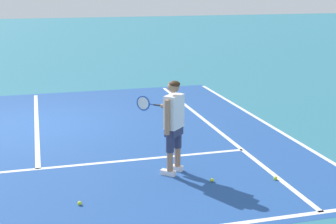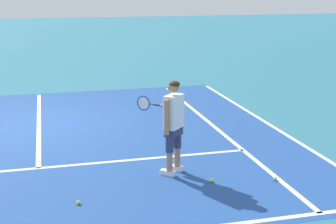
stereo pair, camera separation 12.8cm
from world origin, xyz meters
name	(u,v)px [view 1 (the left image)]	position (x,y,z in m)	size (l,w,h in m)	color
ground_plane	(37,125)	(0.00, 0.00, 0.00)	(80.00, 80.00, 0.00)	teal
court_inner_surface	(37,141)	(0.00, -1.27, 0.00)	(10.98, 9.76, 0.00)	#234C93
line_service	(38,169)	(0.00, -2.99, 0.00)	(8.23, 0.10, 0.01)	white
line_centre_service	(37,123)	(0.00, 0.21, 0.00)	(0.10, 6.40, 0.01)	white
line_singles_right	(213,127)	(4.12, -1.27, 0.00)	(0.10, 9.36, 0.01)	white
line_doubles_right	(265,123)	(5.49, -1.27, 0.00)	(0.10, 9.36, 0.01)	white
tennis_player	(173,121)	(2.38, -3.81, 0.99)	(0.74, 1.16, 1.71)	white
tennis_ball_near_feet	(212,180)	(2.92, -4.41, 0.03)	(0.07, 0.07, 0.07)	#CCE02D
tennis_ball_by_baseline	(80,203)	(0.61, -4.73, 0.03)	(0.07, 0.07, 0.07)	#CCE02D
tennis_ball_mid_court	(275,178)	(4.03, -4.62, 0.03)	(0.07, 0.07, 0.07)	#CCE02D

